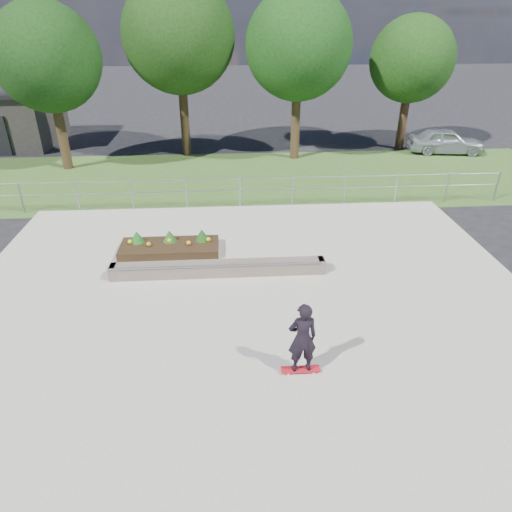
{
  "coord_description": "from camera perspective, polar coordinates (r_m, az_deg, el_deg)",
  "views": [
    {
      "loc": [
        -0.49,
        -8.74,
        6.6
      ],
      "look_at": [
        0.2,
        1.5,
        1.1
      ],
      "focal_mm": 32.0,
      "sensor_mm": 36.0,
      "label": 1
    }
  ],
  "objects": [
    {
      "name": "tree_mid_left",
      "position": [
        23.84,
        -9.64,
        25.47
      ],
      "size": [
        5.25,
        5.25,
        8.25
      ],
      "color": "black",
      "rests_on": "ground"
    },
    {
      "name": "concrete_slab",
      "position": [
        10.94,
        -0.52,
        -8.71
      ],
      "size": [
        15.0,
        15.0,
        0.06
      ],
      "primitive_type": "cube",
      "color": "#AAA497",
      "rests_on": "ground"
    },
    {
      "name": "grind_ledge",
      "position": [
        12.8,
        -4.72,
        -1.57
      ],
      "size": [
        6.0,
        0.44,
        0.43
      ],
      "color": "brown",
      "rests_on": "concrete_slab"
    },
    {
      "name": "planter_bed",
      "position": [
        14.3,
        -10.74,
        1.29
      ],
      "size": [
        3.0,
        1.2,
        0.61
      ],
      "color": "black",
      "rests_on": "concrete_slab"
    },
    {
      "name": "parked_car",
      "position": [
        26.53,
        22.65,
        13.13
      ],
      "size": [
        3.97,
        2.07,
        1.29
      ],
      "primitive_type": "imported",
      "rotation": [
        0.0,
        0.0,
        1.42
      ],
      "color": "#ACB1B6",
      "rests_on": "ground"
    },
    {
      "name": "skateboarder",
      "position": [
        9.16,
        5.82,
        -10.2
      ],
      "size": [
        0.8,
        0.43,
        1.68
      ],
      "color": "silver",
      "rests_on": "concrete_slab"
    },
    {
      "name": "grass_verge",
      "position": [
        20.81,
        -2.35,
        9.72
      ],
      "size": [
        30.0,
        8.0,
        0.02
      ],
      "primitive_type": "cube",
      "color": "#335321",
      "rests_on": "ground"
    },
    {
      "name": "ground",
      "position": [
        10.96,
        -0.52,
        -8.83
      ],
      "size": [
        120.0,
        120.0,
        0.0
      ],
      "primitive_type": "plane",
      "color": "black",
      "rests_on": "ground"
    },
    {
      "name": "tree_far_left",
      "position": [
        23.06,
        -24.68,
        21.55
      ],
      "size": [
        4.55,
        4.55,
        7.15
      ],
      "color": "#312113",
      "rests_on": "ground"
    },
    {
      "name": "tree_mid_right",
      "position": [
        23.04,
        5.34,
        24.69
      ],
      "size": [
        4.9,
        4.9,
        7.7
      ],
      "color": "#342314",
      "rests_on": "ground"
    },
    {
      "name": "fence",
      "position": [
        17.26,
        -2.03,
        8.44
      ],
      "size": [
        20.06,
        0.06,
        1.2
      ],
      "color": "#95979D",
      "rests_on": "ground"
    },
    {
      "name": "tree_far_right",
      "position": [
        26.11,
        18.91,
        22.18
      ],
      "size": [
        4.2,
        4.2,
        6.6
      ],
      "color": "#321D14",
      "rests_on": "ground"
    }
  ]
}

